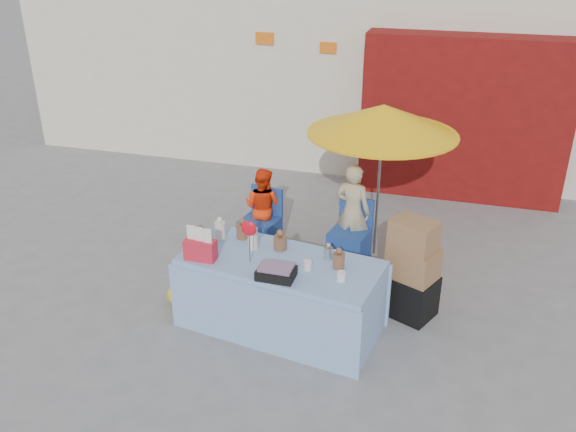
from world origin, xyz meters
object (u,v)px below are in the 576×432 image
(vendor_beige, at_px, (352,212))
(chair_right, at_px, (349,243))
(vendor_orange, at_px, (263,207))
(umbrella, at_px, (383,120))
(market_table, at_px, (280,293))
(box_stack, at_px, (412,272))
(chair_left, at_px, (260,232))

(vendor_beige, bearing_deg, chair_right, 102.18)
(vendor_orange, xyz_separation_m, umbrella, (1.55, 0.15, 1.32))
(umbrella, bearing_deg, market_table, -111.18)
(vendor_orange, height_order, box_stack, box_stack)
(vendor_orange, height_order, vendor_beige, vendor_beige)
(market_table, bearing_deg, vendor_beige, 84.61)
(box_stack, bearing_deg, umbrella, 114.44)
(market_table, height_order, umbrella, umbrella)
(market_table, relative_size, chair_left, 2.73)
(vendor_beige, bearing_deg, umbrella, -142.53)
(vendor_beige, height_order, umbrella, umbrella)
(chair_left, bearing_deg, vendor_beige, 17.07)
(chair_right, height_order, vendor_beige, vendor_beige)
(vendor_beige, bearing_deg, box_stack, 138.46)
(market_table, bearing_deg, vendor_orange, 122.55)
(vendor_orange, distance_m, umbrella, 2.04)
(chair_right, bearing_deg, box_stack, -38.21)
(market_table, xyz_separation_m, vendor_beige, (0.46, 1.80, 0.23))
(vendor_orange, relative_size, umbrella, 0.54)
(chair_right, bearing_deg, vendor_beige, 102.18)
(chair_left, bearing_deg, umbrella, 21.33)
(market_table, relative_size, vendor_beige, 1.75)
(chair_left, bearing_deg, market_table, -53.78)
(vendor_beige, relative_size, box_stack, 1.10)
(chair_right, bearing_deg, vendor_orange, -175.22)
(vendor_orange, height_order, umbrella, umbrella)
(vendor_orange, bearing_deg, umbrella, -163.56)
(chair_left, height_order, vendor_orange, vendor_orange)
(market_table, xyz_separation_m, umbrella, (0.76, 1.95, 1.46))
(market_table, xyz_separation_m, box_stack, (1.36, 0.63, 0.12))
(chair_left, bearing_deg, box_stack, -14.86)
(market_table, bearing_deg, umbrella, 77.65)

